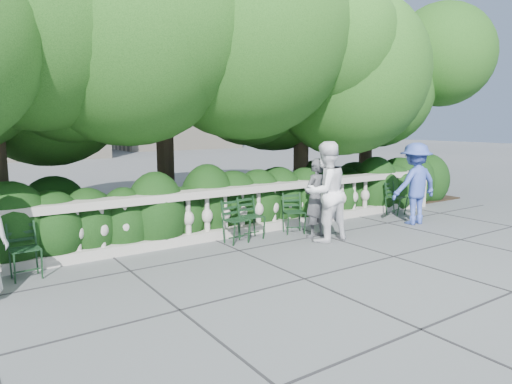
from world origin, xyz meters
TOP-DOWN VIEW (x-y plane):
  - ground at (0.00, 0.00)m, footprint 90.00×90.00m
  - balustrade at (0.00, 1.80)m, footprint 12.00×0.44m
  - shrub_hedge at (0.00, 3.00)m, footprint 15.00×2.60m
  - tree_canopy at (0.69, 3.19)m, footprint 15.04×6.52m
  - chair_b at (-3.87, 1.19)m, footprint 0.46×0.50m
  - chair_c at (-0.25, 1.14)m, footprint 0.48×0.51m
  - chair_d at (0.17, 1.25)m, footprint 0.45×0.49m
  - chair_e at (1.09, 1.14)m, footprint 0.59×0.61m
  - chair_f at (4.45, 1.17)m, footprint 0.51×0.55m
  - person_woman_grey at (1.28, 0.79)m, footprint 0.65×0.51m
  - person_casual_man at (1.25, 0.47)m, footprint 0.94×0.74m
  - person_older_blue at (3.94, 0.45)m, footprint 1.26×0.83m

SIDE VIEW (x-z plane):
  - ground at x=0.00m, z-range 0.00..0.00m
  - shrub_hedge at x=0.00m, z-range -0.85..0.85m
  - chair_b at x=-3.87m, z-range -0.42..0.42m
  - chair_c at x=-0.25m, z-range -0.42..0.42m
  - chair_d at x=0.17m, z-range -0.42..0.42m
  - chair_e at x=1.09m, z-range -0.42..0.42m
  - chair_f at x=4.45m, z-range -0.42..0.42m
  - balustrade at x=0.00m, z-range -0.01..0.99m
  - person_woman_grey at x=1.28m, z-range 0.00..1.58m
  - person_older_blue at x=3.94m, z-range 0.00..1.83m
  - person_casual_man at x=1.25m, z-range 0.00..1.93m
  - tree_canopy at x=0.69m, z-range 0.57..7.35m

